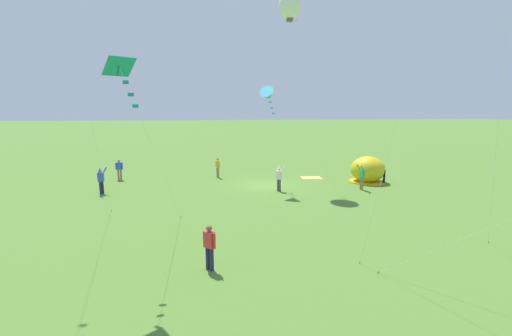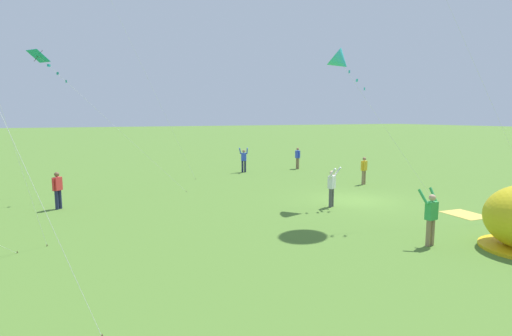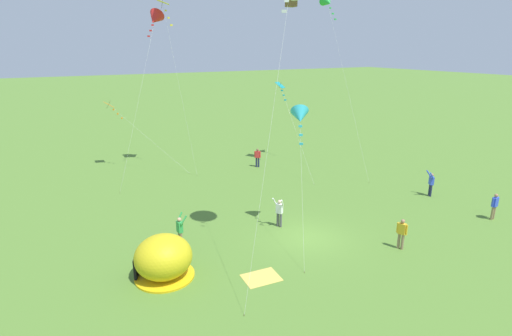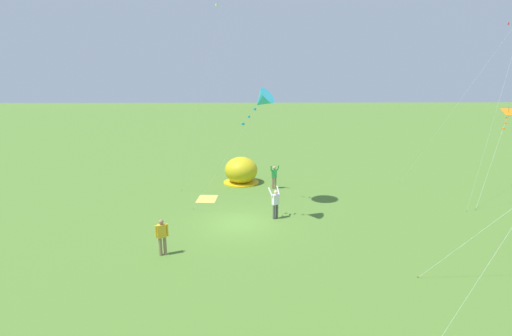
{
  "view_description": "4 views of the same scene",
  "coord_description": "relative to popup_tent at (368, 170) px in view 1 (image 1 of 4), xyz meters",
  "views": [
    {
      "loc": [
        4.25,
        25.61,
        5.89
      ],
      "look_at": [
        1.09,
        2.38,
        1.79
      ],
      "focal_mm": 24.0,
      "sensor_mm": 36.0,
      "label": 1
    },
    {
      "loc": [
        -15.74,
        13.13,
        4.25
      ],
      "look_at": [
        1.28,
        5.09,
        1.79
      ],
      "focal_mm": 28.0,
      "sensor_mm": 36.0,
      "label": 2
    },
    {
      "loc": [
        -12.56,
        -16.62,
        10.44
      ],
      "look_at": [
        -1.61,
        3.17,
        3.57
      ],
      "focal_mm": 28.0,
      "sensor_mm": 36.0,
      "label": 3
    },
    {
      "loc": [
        18.04,
        0.32,
        7.48
      ],
      "look_at": [
        0.22,
        0.91,
        3.24
      ],
      "focal_mm": 24.0,
      "sensor_mm": 36.0,
      "label": 4
    }
  ],
  "objects": [
    {
      "name": "picnic_blanket",
      "position": [
        3.97,
        -2.31,
        -0.99
      ],
      "size": [
        1.79,
        1.42,
        0.01
      ],
      "primitive_type": "cube",
      "rotation": [
        0.0,
        0.0,
        -0.08
      ],
      "color": "gold",
      "rests_on": "ground"
    },
    {
      "name": "popup_tent",
      "position": [
        0.0,
        0.0,
        0.0
      ],
      "size": [
        2.81,
        2.81,
        2.1
      ],
      "color": "gold",
      "rests_on": "ground"
    },
    {
      "name": "kite_white",
      "position": [
        6.53,
        -0.45,
        12.35
      ],
      "size": [
        5.38,
        4.78,
        14.33
      ],
      "color": "silver",
      "rests_on": "ground"
    },
    {
      "name": "kite_teal",
      "position": [
        15.25,
        13.93,
        5.89
      ],
      "size": [
        1.63,
        7.52,
        7.46
      ],
      "color": "silver",
      "rests_on": "ground"
    },
    {
      "name": "person_with_toddler",
      "position": [
        7.69,
        2.05,
        0.0
      ],
      "size": [
        0.65,
        0.72,
        1.89
      ],
      "color": "#4C4C51",
      "rests_on": "ground"
    },
    {
      "name": "person_far_back",
      "position": [
        12.67,
        13.66,
        -0.03
      ],
      "size": [
        0.46,
        0.43,
        1.72
      ],
      "color": "#1E2347",
      "rests_on": "ground"
    },
    {
      "name": "kite_cyan",
      "position": [
        8.39,
        1.22,
        5.8
      ],
      "size": [
        3.15,
        4.97,
        7.46
      ],
      "color": "silver",
      "rests_on": "ground"
    },
    {
      "name": "person_arms_raised",
      "position": [
        1.65,
        2.49,
        0.0
      ],
      "size": [
        0.5,
        0.68,
        1.89
      ],
      "color": "#8C7251",
      "rests_on": "ground"
    },
    {
      "name": "person_strolling",
      "position": [
        11.94,
        -3.46,
        -0.03
      ],
      "size": [
        0.36,
        0.56,
        1.72
      ],
      "color": "#8C7251",
      "rests_on": "ground"
    },
    {
      "name": "person_flying_kite",
      "position": [
        20.11,
        1.14,
        0.0
      ],
      "size": [
        0.65,
        0.72,
        1.89
      ],
      "color": "#1E2347",
      "rests_on": "ground"
    },
    {
      "name": "ground_plane",
      "position": [
        8.32,
        -0.01,
        -1.0
      ],
      "size": [
        300.0,
        300.0,
        0.0
      ],
      "primitive_type": "plane",
      "color": "#517A2D"
    },
    {
      "name": "person_center_field",
      "position": [
        20.06,
        -3.57,
        -0.03
      ],
      "size": [
        0.59,
        0.26,
        1.72
      ],
      "color": "#8C7251",
      "rests_on": "ground"
    }
  ]
}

